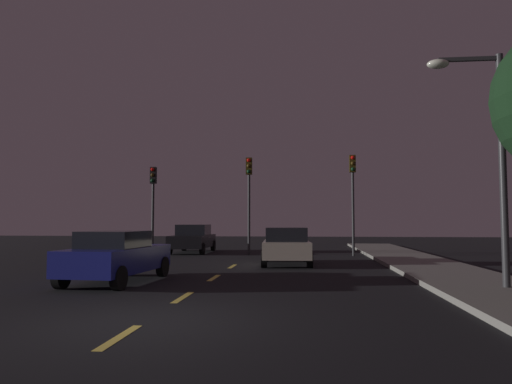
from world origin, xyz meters
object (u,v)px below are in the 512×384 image
object	(u,v)px
traffic_signal_center	(249,187)
traffic_signal_left	(153,193)
street_lamp_right	(488,145)
car_stopped_ahead	(286,246)
car_adjacent_lane	(117,256)
car_oncoming_far	(193,238)
traffic_signal_right	(353,185)

from	to	relation	value
traffic_signal_center	traffic_signal_left	bearing A→B (deg)	-179.99
street_lamp_right	car_stopped_ahead	bearing A→B (deg)	127.09
traffic_signal_left	car_adjacent_lane	distance (m)	11.98
traffic_signal_left	street_lamp_right	distance (m)	17.81
traffic_signal_left	car_adjacent_lane	size ratio (longest dim) A/B	1.10
traffic_signal_left	traffic_signal_center	world-z (taller)	traffic_signal_center
car_stopped_ahead	car_oncoming_far	bearing A→B (deg)	128.81
car_oncoming_far	street_lamp_right	world-z (taller)	street_lamp_right
traffic_signal_center	car_oncoming_far	bearing A→B (deg)	154.10
car_adjacent_lane	street_lamp_right	world-z (taller)	street_lamp_right
car_stopped_ahead	car_oncoming_far	xyz separation A→B (m)	(-5.58, 6.93, 0.03)
street_lamp_right	traffic_signal_center	bearing A→B (deg)	121.34
traffic_signal_center	street_lamp_right	distance (m)	14.51
traffic_signal_center	traffic_signal_right	bearing A→B (deg)	0.00
car_adjacent_lane	street_lamp_right	xyz separation A→B (m)	(10.09, -0.99, 2.94)
car_stopped_ahead	car_oncoming_far	world-z (taller)	car_oncoming_far
traffic_signal_left	car_adjacent_lane	bearing A→B (deg)	-76.72
car_oncoming_far	street_lamp_right	distance (m)	18.05
car_stopped_ahead	car_adjacent_lane	size ratio (longest dim) A/B	0.94
traffic_signal_center	traffic_signal_right	world-z (taller)	traffic_signal_right
traffic_signal_right	car_adjacent_lane	size ratio (longest dim) A/B	1.21
traffic_signal_left	traffic_signal_right	distance (m)	10.67
car_stopped_ahead	car_adjacent_lane	bearing A→B (deg)	-127.59
traffic_signal_left	car_stopped_ahead	world-z (taller)	traffic_signal_left
traffic_signal_left	traffic_signal_center	size ratio (longest dim) A/B	0.92
car_oncoming_far	traffic_signal_right	bearing A→B (deg)	-10.61
car_adjacent_lane	car_oncoming_far	size ratio (longest dim) A/B	0.94
car_stopped_ahead	car_adjacent_lane	distance (m)	7.72
traffic_signal_right	car_oncoming_far	distance (m)	9.43
car_adjacent_lane	car_oncoming_far	bearing A→B (deg)	93.79
traffic_signal_left	car_oncoming_far	xyz separation A→B (m)	(1.83, 1.66, -2.52)
traffic_signal_center	car_stopped_ahead	world-z (taller)	traffic_signal_center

